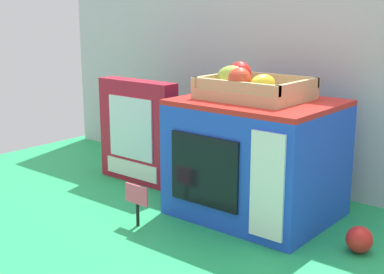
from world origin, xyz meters
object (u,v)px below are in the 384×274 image
Objects in this scene: price_sign at (137,199)px; loose_toy_apple at (359,240)px; cookie_set_box at (138,132)px; food_groups_crate at (251,87)px; toy_microwave at (256,158)px.

price_sign is 1.77× the size of loose_toy_apple.
cookie_set_box reaches higher than loose_toy_apple.
food_groups_crate is at bearing 0.85° from cookie_set_box.
cookie_set_box is at bearing -179.15° from food_groups_crate.
price_sign is at bearing -124.81° from toy_microwave.
food_groups_crate is 2.37× the size of price_sign.
loose_toy_apple is (0.69, -0.04, -0.12)m from cookie_set_box.
cookie_set_box is at bearing 176.35° from loose_toy_apple.
toy_microwave reaches higher than loose_toy_apple.
price_sign is at bearing -156.49° from loose_toy_apple.
toy_microwave reaches higher than price_sign.
cookie_set_box is 0.35m from price_sign.
toy_microwave is at bearing 171.22° from loose_toy_apple.
food_groups_crate is 0.38m from price_sign.
toy_microwave is 1.22× the size of cookie_set_box.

